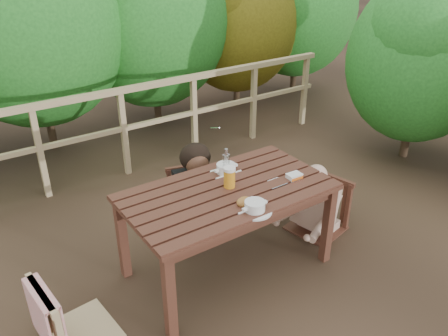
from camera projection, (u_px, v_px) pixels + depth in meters
ground at (227, 266)px, 3.75m from camera, size 60.00×60.00×0.00m
table at (228, 230)px, 3.58m from camera, size 1.57×0.88×0.73m
chair_left at (72, 281)px, 2.92m from camera, size 0.50×0.50×0.92m
chair_far at (193, 176)px, 4.23m from camera, size 0.53×0.53×0.87m
chair_right at (320, 186)px, 4.03m from camera, size 0.54×0.54×0.92m
woman at (191, 157)px, 4.15m from camera, size 0.66×0.74×1.26m
diner_right at (324, 173)px, 3.99m from camera, size 0.66×0.57×1.15m
railing at (124, 132)px, 4.98m from camera, size 5.60×0.10×1.01m
soup_near at (255, 207)px, 3.14m from camera, size 0.25×0.25×0.08m
soup_far at (226, 169)px, 3.64m from camera, size 0.26×0.26×0.09m
bread_roll at (244, 202)px, 3.21m from camera, size 0.12×0.09×0.07m
beer_glass at (229, 178)px, 3.41m from camera, size 0.09×0.09×0.18m
bottle at (226, 163)px, 3.57m from camera, size 0.06×0.06×0.24m
butter_tub at (294, 177)px, 3.56m from camera, size 0.12×0.09×0.05m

